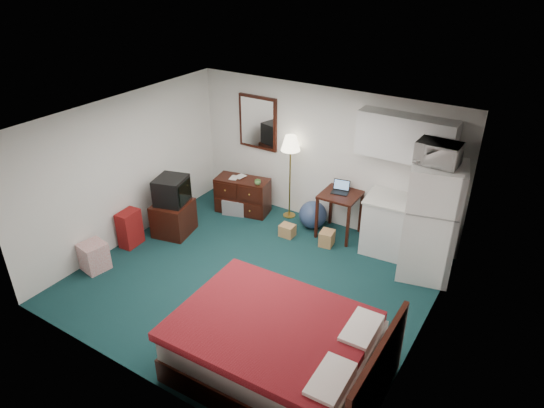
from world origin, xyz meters
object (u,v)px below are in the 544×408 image
Objects in this scene: desk at (339,214)px; kitchen_counter at (392,226)px; dresser at (243,195)px; floor_lamp at (290,177)px; fridge at (431,222)px; suitcase at (130,228)px; bed at (275,348)px; tv_stand at (174,218)px.

kitchen_counter is at bearing -2.34° from desk.
kitchen_counter is at bearing -7.78° from dresser.
desk is at bearing -6.41° from floor_lamp.
fridge reaches higher than suitcase.
kitchen_counter is (0.95, -0.02, 0.07)m from desk.
floor_lamp is at bearing 9.02° from dresser.
fridge reaches higher than bed.
kitchen_counter reaches higher than dresser.
fridge is 4.86m from suitcase.
desk is 2.90m from tv_stand.
suitcase is at bearing -129.51° from tv_stand.
desk is 1.26× the size of tv_stand.
dresser reaches higher than tv_stand.
bed is (-0.91, -2.91, -0.56)m from fridge.
tv_stand is (-3.44, -1.47, -0.18)m from kitchen_counter.
floor_lamp is 3.82m from bed.
desk is 0.37× the size of bed.
fridge is at bearing -29.58° from kitchen_counter.
suitcase is at bearing -143.67° from desk.
suitcase is (-2.84, -2.18, -0.09)m from desk.
desk is 3.59m from suitcase.
bed is at bearing -40.94° from tv_stand.
bed is at bearing -99.18° from kitchen_counter.
dresser is 1.93m from desk.
floor_lamp reaches higher than bed.
bed is 3.64m from tv_stand.
suitcase is at bearing -126.30° from dresser.
dresser is at bearing -175.38° from desk.
tv_stand is (-3.19, 1.75, -0.06)m from bed.
tv_stand is 0.78m from suitcase.
bed reaches higher than tv_stand.
bed reaches higher than dresser.
suitcase is (-0.93, -1.99, -0.02)m from dresser.
kitchen_counter reaches higher than desk.
suitcase is (-1.78, -2.30, -0.48)m from floor_lamp.
dresser is 0.45× the size of bed.
floor_lamp reaches higher than kitchen_counter.
fridge is at bearing -9.45° from floor_lamp.
floor_lamp is 2.49× the size of tv_stand.
floor_lamp is at bearing 171.27° from kitchen_counter.
suitcase reaches higher than tv_stand.
desk is (1.07, -0.12, -0.40)m from floor_lamp.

